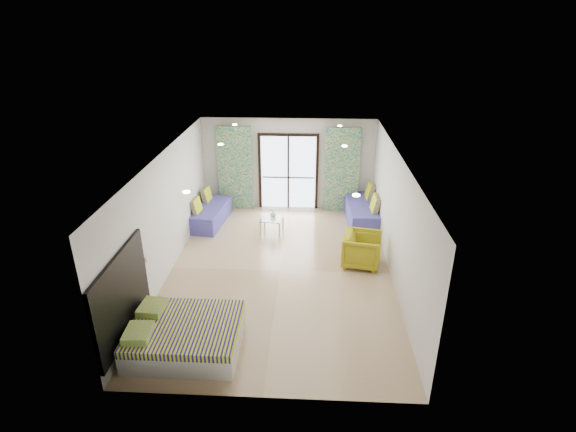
{
  "coord_description": "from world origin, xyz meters",
  "views": [
    {
      "loc": [
        0.65,
        -8.85,
        5.35
      ],
      "look_at": [
        0.16,
        0.49,
        1.15
      ],
      "focal_mm": 28.0,
      "sensor_mm": 36.0,
      "label": 1
    }
  ],
  "objects_px": {
    "bed": "(185,335)",
    "coffee_table": "(272,219)",
    "daybed_left": "(211,214)",
    "daybed_right": "(362,212)",
    "armchair": "(362,248)"
  },
  "relations": [
    {
      "from": "daybed_left",
      "to": "daybed_right",
      "type": "relative_size",
      "value": 0.91
    },
    {
      "from": "bed",
      "to": "coffee_table",
      "type": "xyz_separation_m",
      "value": [
        1.12,
        4.73,
        0.08
      ]
    },
    {
      "from": "daybed_left",
      "to": "armchair",
      "type": "distance_m",
      "value": 4.52
    },
    {
      "from": "daybed_right",
      "to": "armchair",
      "type": "relative_size",
      "value": 2.37
    },
    {
      "from": "bed",
      "to": "armchair",
      "type": "relative_size",
      "value": 2.17
    },
    {
      "from": "bed",
      "to": "daybed_left",
      "type": "xyz_separation_m",
      "value": [
        -0.64,
        5.19,
        0.0
      ]
    },
    {
      "from": "daybed_right",
      "to": "coffee_table",
      "type": "xyz_separation_m",
      "value": [
        -2.48,
        -0.71,
        0.04
      ]
    },
    {
      "from": "bed",
      "to": "daybed_left",
      "type": "relative_size",
      "value": 1.01
    },
    {
      "from": "bed",
      "to": "armchair",
      "type": "height_order",
      "value": "armchair"
    },
    {
      "from": "daybed_left",
      "to": "armchair",
      "type": "xyz_separation_m",
      "value": [
        4.0,
        -2.11,
        0.15
      ]
    },
    {
      "from": "bed",
      "to": "coffee_table",
      "type": "relative_size",
      "value": 2.73
    },
    {
      "from": "bed",
      "to": "daybed_right",
      "type": "bearing_deg",
      "value": 56.6
    },
    {
      "from": "daybed_right",
      "to": "coffee_table",
      "type": "height_order",
      "value": "daybed_right"
    },
    {
      "from": "coffee_table",
      "to": "daybed_left",
      "type": "bearing_deg",
      "value": 165.59
    },
    {
      "from": "daybed_left",
      "to": "daybed_right",
      "type": "height_order",
      "value": "daybed_right"
    }
  ]
}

